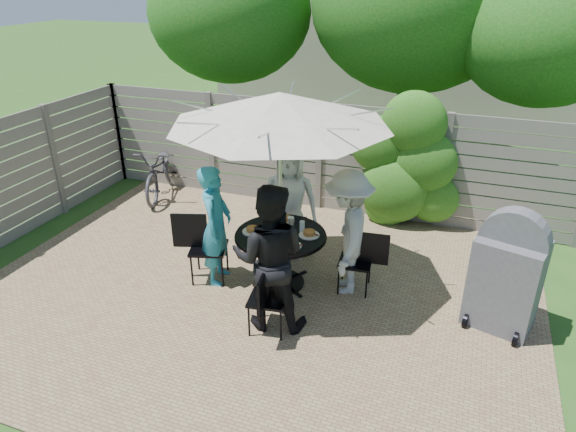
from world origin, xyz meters
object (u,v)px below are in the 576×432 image
(umbrella, at_px, (280,109))
(chair_front, at_px, (268,311))
(glass_front, at_px, (286,239))
(bicycle, at_px, (162,170))
(plate_left, at_px, (252,230))
(person_right, at_px, (347,233))
(chair_left, at_px, (208,260))
(person_left, at_px, (216,226))
(chair_back, at_px, (291,233))
(glass_back, at_px, (276,219))
(patio_table, at_px, (281,249))
(person_front, at_px, (269,258))
(chair_right, at_px, (356,273))
(syrup_jug, at_px, (276,226))
(plate_front, at_px, (276,246))
(bbq_grill, at_px, (507,275))
(glass_right, at_px, (302,226))
(plate_back, at_px, (285,219))
(plate_extra, at_px, (292,244))
(plate_right, at_px, (309,234))
(coffee_cup, at_px, (291,222))
(person_back, at_px, (289,201))

(umbrella, xyz_separation_m, chair_front, (0.21, -0.94, -2.07))
(glass_front, bearing_deg, umbrella, 124.34)
(bicycle, bearing_deg, plate_left, -54.80)
(chair_front, xyz_separation_m, person_right, (0.61, 1.12, 0.55))
(chair_left, relative_size, glass_front, 6.82)
(person_left, bearing_deg, chair_back, -40.74)
(chair_back, xyz_separation_m, glass_back, (0.05, -0.71, 0.56))
(patio_table, distance_m, person_front, 0.90)
(person_front, relative_size, chair_right, 2.08)
(chair_back, xyz_separation_m, syrup_jug, (0.14, -0.91, 0.57))
(plate_left, bearing_deg, person_right, 12.34)
(patio_table, height_order, plate_front, plate_front)
(person_left, xyz_separation_m, bicycle, (-2.28, 2.24, -0.34))
(glass_back, distance_m, bbq_grill, 2.83)
(glass_right, xyz_separation_m, bicycle, (-3.32, 1.90, -0.36))
(glass_back, relative_size, glass_front, 1.00)
(plate_front, bearing_deg, glass_right, 73.16)
(chair_front, height_order, plate_back, chair_front)
(glass_back, bearing_deg, person_right, -3.17)
(chair_left, bearing_deg, person_left, -4.48)
(bbq_grill, bearing_deg, chair_right, -167.83)
(plate_extra, height_order, glass_back, glass_back)
(plate_extra, height_order, syrup_jug, syrup_jug)
(patio_table, xyz_separation_m, chair_back, (-0.21, 0.94, -0.26))
(chair_right, xyz_separation_m, syrup_jug, (-1.01, -0.17, 0.58))
(patio_table, distance_m, plate_extra, 0.43)
(bbq_grill, bearing_deg, chair_left, -159.31)
(plate_back, distance_m, plate_right, 0.51)
(chair_back, xyz_separation_m, chair_front, (0.41, -1.89, 0.00))
(patio_table, bearing_deg, chair_right, 12.24)
(glass_back, relative_size, coffee_cup, 1.17)
(chair_left, height_order, plate_left, chair_left)
(chair_back, height_order, person_front, person_front)
(plate_extra, xyz_separation_m, syrup_jug, (-0.31, 0.29, 0.06))
(person_left, distance_m, syrup_jug, 0.77)
(patio_table, distance_m, glass_right, 0.41)
(person_front, relative_size, person_right, 1.08)
(syrup_jug, bearing_deg, plate_front, -69.33)
(plate_left, xyz_separation_m, bbq_grill, (3.02, 0.17, -0.10))
(chair_left, xyz_separation_m, glass_back, (0.79, 0.44, 0.53))
(patio_table, xyz_separation_m, plate_back, (-0.08, 0.35, 0.25))
(bicycle, bearing_deg, plate_right, -46.79)
(person_back, xyz_separation_m, bicycle, (-2.91, 1.25, -0.36))
(chair_back, relative_size, person_right, 0.53)
(bicycle, bearing_deg, plate_extra, -51.64)
(person_left, relative_size, plate_left, 6.18)
(person_right, xyz_separation_m, plate_back, (-0.89, 0.17, -0.04))
(person_back, height_order, plate_right, person_back)
(chair_back, relative_size, plate_back, 3.35)
(person_left, relative_size, plate_back, 6.18)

